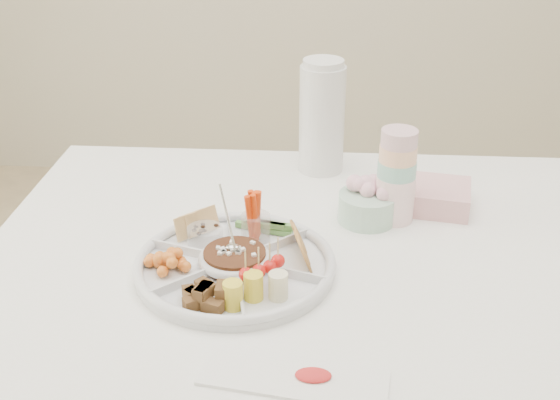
{
  "coord_description": "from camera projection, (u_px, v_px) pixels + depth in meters",
  "views": [
    {
      "loc": [
        -0.07,
        -1.22,
        1.5
      ],
      "look_at": [
        -0.15,
        0.01,
        0.87
      ],
      "focal_mm": 45.0,
      "sensor_mm": 36.0,
      "label": 1
    }
  ],
  "objects": [
    {
      "name": "napkin_stack",
      "position": [
        433.0,
        196.0,
        1.58
      ],
      "size": [
        0.18,
        0.17,
        0.05
      ],
      "primitive_type": "cube",
      "rotation": [
        0.0,
        0.0,
        -0.18
      ],
      "color": "#E3A5AA",
      "rests_on": "dining_table"
    },
    {
      "name": "bean_dip",
      "position": [
        235.0,
        259.0,
        1.34
      ],
      "size": [
        0.15,
        0.15,
        0.04
      ],
      "primitive_type": "cylinder",
      "rotation": [
        0.0,
        0.0,
        -0.32
      ],
      "color": "#4C2C1E",
      "rests_on": "party_tray"
    },
    {
      "name": "carrot_cucumber",
      "position": [
        262.0,
        213.0,
        1.43
      ],
      "size": [
        0.15,
        0.15,
        0.11
      ],
      "primitive_type": null,
      "rotation": [
        0.0,
        0.0,
        -0.32
      ],
      "color": "#E43C0B",
      "rests_on": "party_tray"
    },
    {
      "name": "party_tray",
      "position": [
        235.0,
        262.0,
        1.34
      ],
      "size": [
        0.48,
        0.48,
        0.04
      ],
      "primitive_type": "cylinder",
      "rotation": [
        0.0,
        0.0,
        -0.32
      ],
      "color": "silver",
      "rests_on": "dining_table"
    },
    {
      "name": "thermos",
      "position": [
        322.0,
        115.0,
        1.71
      ],
      "size": [
        0.14,
        0.14,
        0.29
      ],
      "primitive_type": "cylinder",
      "rotation": [
        0.0,
        0.0,
        0.32
      ],
      "color": "silver",
      "rests_on": "dining_table"
    },
    {
      "name": "placemat",
      "position": [
        294.0,
        377.0,
        1.08
      ],
      "size": [
        0.3,
        0.14,
        0.01
      ],
      "primitive_type": "cube",
      "rotation": [
        0.0,
        0.0,
        -0.16
      ],
      "color": "white",
      "rests_on": "dining_table"
    },
    {
      "name": "pita_raisins",
      "position": [
        198.0,
        226.0,
        1.42
      ],
      "size": [
        0.13,
        0.13,
        0.05
      ],
      "primitive_type": null,
      "rotation": [
        0.0,
        0.0,
        -0.32
      ],
      "color": "tan",
      "rests_on": "party_tray"
    },
    {
      "name": "cup_stack",
      "position": [
        397.0,
        170.0,
        1.49
      ],
      "size": [
        0.09,
        0.09,
        0.24
      ],
      "primitive_type": "cylinder",
      "rotation": [
        0.0,
        0.0,
        0.04
      ],
      "color": "silver",
      "rests_on": "dining_table"
    },
    {
      "name": "banana_tomato",
      "position": [
        276.0,
        275.0,
        1.23
      ],
      "size": [
        0.14,
        0.14,
        0.09
      ],
      "primitive_type": null,
      "rotation": [
        0.0,
        0.0,
        -0.32
      ],
      "color": "tan",
      "rests_on": "party_tray"
    },
    {
      "name": "flower_bowl",
      "position": [
        368.0,
        201.0,
        1.51
      ],
      "size": [
        0.14,
        0.14,
        0.09
      ],
      "primitive_type": "cylinder",
      "rotation": [
        0.0,
        0.0,
        0.14
      ],
      "color": "#8CC0A2",
      "rests_on": "dining_table"
    },
    {
      "name": "tortillas",
      "position": [
        302.0,
        247.0,
        1.35
      ],
      "size": [
        0.11,
        0.11,
        0.05
      ],
      "primitive_type": null,
      "rotation": [
        0.0,
        0.0,
        -0.32
      ],
      "color": "#B07844",
      "rests_on": "party_tray"
    },
    {
      "name": "granola_chunks",
      "position": [
        203.0,
        292.0,
        1.23
      ],
      "size": [
        0.12,
        0.12,
        0.04
      ],
      "primitive_type": null,
      "rotation": [
        0.0,
        0.0,
        -0.32
      ],
      "color": "brown",
      "rests_on": "party_tray"
    },
    {
      "name": "cherries",
      "position": [
        166.0,
        261.0,
        1.32
      ],
      "size": [
        0.12,
        0.12,
        0.04
      ],
      "primitive_type": null,
      "rotation": [
        0.0,
        0.0,
        -0.32
      ],
      "color": "#FF803C",
      "rests_on": "party_tray"
    },
    {
      "name": "dining_table",
      "position": [
        347.0,
        395.0,
        1.59
      ],
      "size": [
        1.52,
        1.02,
        0.76
      ],
      "primitive_type": "cube",
      "color": "white",
      "rests_on": "floor"
    }
  ]
}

